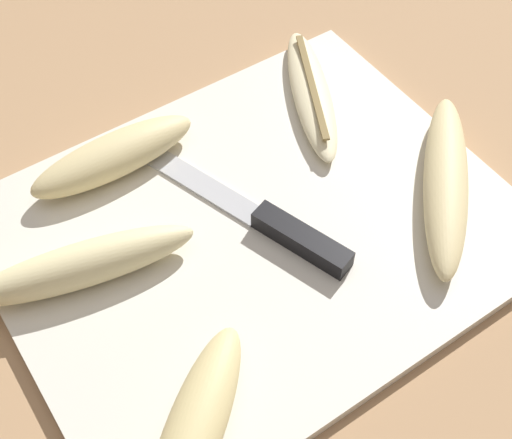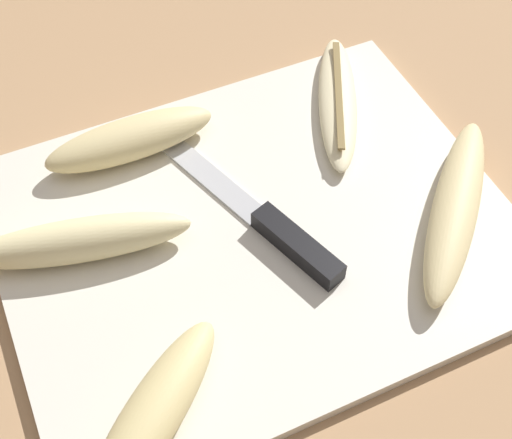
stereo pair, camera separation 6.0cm
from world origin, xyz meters
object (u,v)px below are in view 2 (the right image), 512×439
(banana_pale_long, at_px, (338,101))
(banana_mellow_near, at_px, (130,139))
(knife, at_px, (274,227))
(banana_ripe_center, at_px, (455,207))
(banana_soft_right, at_px, (80,240))
(banana_spotted_left, at_px, (153,415))

(banana_pale_long, bearing_deg, banana_mellow_near, 172.14)
(knife, height_order, banana_ripe_center, banana_ripe_center)
(banana_pale_long, xyz_separation_m, banana_ripe_center, (0.03, -0.16, 0.01))
(banana_ripe_center, bearing_deg, banana_mellow_near, 140.29)
(knife, xyz_separation_m, banana_mellow_near, (-0.08, 0.14, 0.01))
(banana_soft_right, height_order, banana_pale_long, banana_soft_right)
(banana_mellow_near, bearing_deg, banana_soft_right, -128.79)
(banana_ripe_center, height_order, banana_spotted_left, same)
(banana_ripe_center, relative_size, banana_mellow_near, 1.11)
(banana_soft_right, bearing_deg, banana_spotted_left, -88.46)
(banana_soft_right, bearing_deg, banana_mellow_near, 51.21)
(knife, distance_m, banana_soft_right, 0.16)
(banana_spotted_left, bearing_deg, banana_mellow_near, 74.82)
(banana_pale_long, relative_size, banana_spotted_left, 1.18)
(knife, height_order, banana_spotted_left, banana_spotted_left)
(banana_soft_right, bearing_deg, banana_pale_long, 13.08)
(banana_soft_right, distance_m, banana_spotted_left, 0.16)
(banana_spotted_left, relative_size, banana_mellow_near, 0.96)
(banana_mellow_near, bearing_deg, banana_ripe_center, -39.71)
(banana_ripe_center, relative_size, banana_spotted_left, 1.16)
(knife, xyz_separation_m, banana_pale_long, (0.12, 0.11, 0.00))
(knife, xyz_separation_m, banana_spotted_left, (-0.15, -0.12, 0.01))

